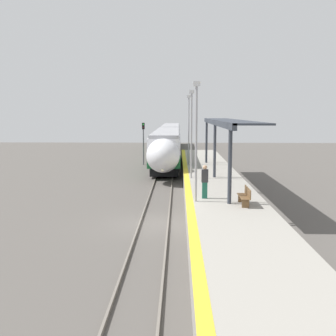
% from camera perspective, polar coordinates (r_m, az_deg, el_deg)
% --- Properties ---
extents(ground_plane, '(120.00, 120.00, 0.00)m').
position_cam_1_polar(ground_plane, '(21.66, -1.90, -7.60)').
color(ground_plane, '#56514C').
extents(rail_left, '(0.08, 90.00, 0.15)m').
position_cam_1_polar(rail_left, '(21.69, -3.82, -7.39)').
color(rail_left, slate).
rests_on(rail_left, ground_plane).
extents(rail_right, '(0.08, 90.00, 0.15)m').
position_cam_1_polar(rail_right, '(21.61, 0.02, -7.43)').
color(rail_right, slate).
rests_on(rail_right, ground_plane).
extents(train, '(2.83, 46.72, 3.80)m').
position_cam_1_polar(train, '(55.08, 0.14, 3.85)').
color(train, black).
rests_on(train, ground_plane).
extents(platform_right, '(4.20, 64.00, 1.05)m').
position_cam_1_polar(platform_right, '(21.63, 8.04, -6.26)').
color(platform_right, '#9E998E').
rests_on(platform_right, ground_plane).
extents(platform_bench, '(0.44, 1.73, 0.89)m').
position_cam_1_polar(platform_bench, '(21.45, 10.44, -3.70)').
color(platform_bench, brown).
rests_on(platform_bench, platform_right).
extents(person_waiting, '(0.36, 0.24, 1.81)m').
position_cam_1_polar(person_waiting, '(22.76, 5.01, -1.76)').
color(person_waiting, '#1E604C').
rests_on(person_waiting, platform_right).
extents(railway_signal, '(0.28, 0.28, 4.60)m').
position_cam_1_polar(railway_signal, '(46.06, -3.35, 3.90)').
color(railway_signal, '#59595E').
rests_on(railway_signal, ground_plane).
extents(lamppost_near, '(0.36, 0.20, 6.17)m').
position_cam_1_polar(lamppost_near, '(21.65, 3.84, 4.54)').
color(lamppost_near, '#9E9EA3').
rests_on(lamppost_near, platform_right).
extents(lamppost_mid, '(0.36, 0.20, 6.17)m').
position_cam_1_polar(lamppost_mid, '(29.69, 3.19, 5.32)').
color(lamppost_mid, '#9E9EA3').
rests_on(lamppost_mid, platform_right).
extents(lamppost_far, '(0.36, 0.20, 6.17)m').
position_cam_1_polar(lamppost_far, '(37.73, 2.82, 5.76)').
color(lamppost_far, '#9E9EA3').
rests_on(lamppost_far, platform_right).
extents(station_canopy, '(2.02, 20.96, 4.12)m').
position_cam_1_polar(station_canopy, '(30.24, 7.51, 6.03)').
color(station_canopy, '#333842').
rests_on(station_canopy, platform_right).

